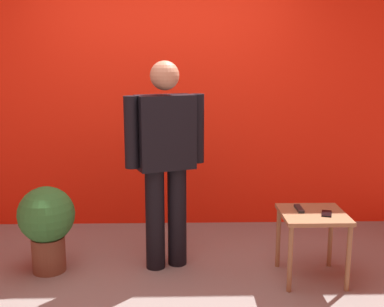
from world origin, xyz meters
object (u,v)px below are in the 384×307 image
Objects in this scene: cell_phone at (327,214)px; tv_remote at (299,209)px; side_table at (313,223)px; potted_plant at (47,222)px; standing_person at (165,155)px.

cell_phone is 0.21m from tv_remote.
potted_plant is at bearing 175.02° from side_table.
tv_remote reaches higher than cell_phone.
side_table is (1.11, -0.26, -0.48)m from standing_person.
cell_phone is (1.20, -0.30, -0.39)m from standing_person.
standing_person is 3.13× the size of side_table.
tv_remote is at bearing -3.25° from potted_plant.
cell_phone is at bearing -30.60° from tv_remote.
tv_remote is at bearing -10.48° from standing_person.
standing_person is at bearing 167.03° from side_table.
cell_phone is (0.09, -0.04, 0.09)m from side_table.
standing_person is 1.24m from side_table.
side_table is at bearing -4.98° from potted_plant.
cell_phone reaches higher than side_table.
standing_person reaches higher than potted_plant.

